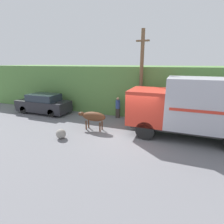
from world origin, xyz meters
TOP-DOWN VIEW (x-y plane):
  - ground_plane at (0.00, 0.00)m, footprint 60.00×60.00m
  - hillside_embankment at (0.00, 6.78)m, footprint 32.00×6.41m
  - building_backdrop at (-2.93, 5.02)m, footprint 6.62×2.70m
  - cargo_truck at (3.12, 0.98)m, footprint 6.99×2.46m
  - brown_cow at (-2.78, 0.24)m, footprint 1.91×0.60m
  - parked_suv at (-8.49, 2.20)m, footprint 4.62×1.80m
  - pedestrian_on_hill at (-2.13, 3.16)m, footprint 0.34×0.34m
  - utility_pole at (-0.43, 3.27)m, footprint 0.90×0.25m
  - roadside_rock at (-3.89, -1.66)m, footprint 0.56×0.56m

SIDE VIEW (x-z plane):
  - ground_plane at x=0.00m, z-range 0.00..0.00m
  - roadside_rock at x=-3.89m, z-range 0.00..0.56m
  - parked_suv at x=-8.49m, z-range -0.03..1.61m
  - brown_cow at x=-2.78m, z-range 0.28..1.46m
  - pedestrian_on_hill at x=-2.13m, z-range 0.08..1.71m
  - building_backdrop at x=-2.93m, z-range 0.01..2.84m
  - cargo_truck at x=3.12m, z-range 0.16..3.58m
  - hillside_embankment at x=0.00m, z-range 0.00..3.88m
  - utility_pole at x=-0.43m, z-range 0.10..6.47m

